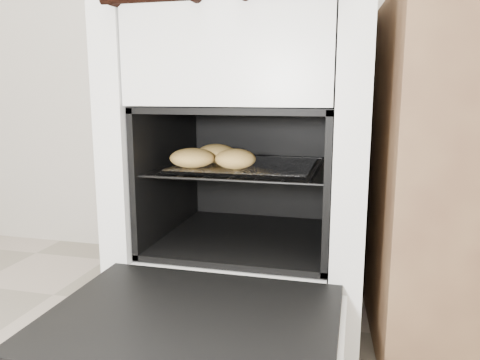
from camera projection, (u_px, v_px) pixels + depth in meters
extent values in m
cube|color=white|center=(254.00, 148.00, 1.43)|extent=(0.67, 0.71, 1.02)
cube|color=black|center=(191.00, 321.00, 0.94)|extent=(0.58, 0.45, 0.03)
cube|color=white|center=(191.00, 330.00, 0.94)|extent=(0.60, 0.47, 0.02)
cylinder|color=black|center=(171.00, 163.00, 1.42)|extent=(0.01, 0.47, 0.01)
cylinder|color=black|center=(331.00, 170.00, 1.30)|extent=(0.01, 0.47, 0.01)
cylinder|color=black|center=(227.00, 181.00, 1.15)|extent=(0.48, 0.01, 0.01)
cylinder|color=black|center=(263.00, 156.00, 1.57)|extent=(0.48, 0.01, 0.01)
cylinder|color=black|center=(183.00, 164.00, 1.41)|extent=(0.01, 0.45, 0.01)
cylinder|color=black|center=(204.00, 165.00, 1.39)|extent=(0.01, 0.45, 0.01)
cylinder|color=black|center=(225.00, 166.00, 1.37)|extent=(0.01, 0.45, 0.01)
cylinder|color=black|center=(248.00, 166.00, 1.36)|extent=(0.01, 0.45, 0.01)
cylinder|color=black|center=(270.00, 167.00, 1.34)|extent=(0.01, 0.45, 0.01)
cylinder|color=black|center=(293.00, 168.00, 1.33)|extent=(0.01, 0.45, 0.01)
cylinder|color=black|center=(317.00, 169.00, 1.31)|extent=(0.01, 0.45, 0.01)
cube|color=white|center=(246.00, 165.00, 1.34)|extent=(0.38, 0.33, 0.01)
ellipsoid|color=#DCAC58|center=(235.00, 159.00, 1.25)|extent=(0.13, 0.13, 0.05)
ellipsoid|color=#DCAC58|center=(193.00, 158.00, 1.27)|extent=(0.16, 0.16, 0.05)
ellipsoid|color=#DCAC58|center=(216.00, 154.00, 1.34)|extent=(0.15, 0.15, 0.06)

